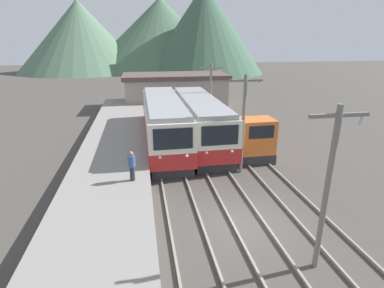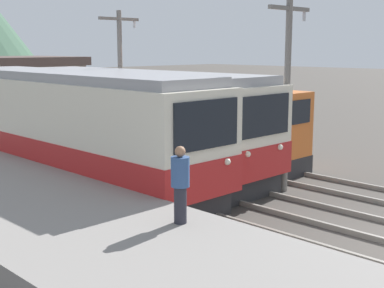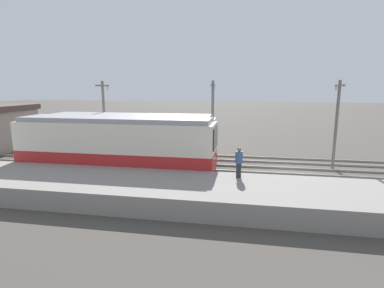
{
  "view_description": "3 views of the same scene",
  "coord_description": "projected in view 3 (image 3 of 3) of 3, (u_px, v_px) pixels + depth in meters",
  "views": [
    {
      "loc": [
        -4.3,
        -11.08,
        7.89
      ],
      "look_at": [
        -1.14,
        7.0,
        1.51
      ],
      "focal_mm": 28.0,
      "sensor_mm": 36.0,
      "label": 1
    },
    {
      "loc": [
        -12.13,
        -4.27,
        4.53
      ],
      "look_at": [
        -0.66,
        7.26,
        1.6
      ],
      "focal_mm": 50.0,
      "sensor_mm": 36.0,
      "label": 2
    },
    {
      "loc": [
        -19.98,
        3.07,
        5.6
      ],
      "look_at": [
        -1.25,
        6.43,
        1.97
      ],
      "focal_mm": 28.0,
      "sensor_mm": 36.0,
      "label": 3
    }
  ],
  "objects": [
    {
      "name": "track_right",
      "position": [
        285.0,
        160.0,
        22.92
      ],
      "size": [
        1.54,
        60.0,
        0.14
      ],
      "color": "gray",
      "rests_on": "ground"
    },
    {
      "name": "catenary_mast_near",
      "position": [
        336.0,
        121.0,
        20.33
      ],
      "size": [
        2.0,
        0.2,
        6.06
      ],
      "color": "slate",
      "rests_on": "ground"
    },
    {
      "name": "platform_left",
      "position": [
        311.0,
        200.0,
        13.7
      ],
      "size": [
        4.5,
        54.0,
        1.0
      ],
      "primitive_type": "cube",
      "color": "gray",
      "rests_on": "ground"
    },
    {
      "name": "track_left",
      "position": [
        297.0,
        184.0,
        17.31
      ],
      "size": [
        1.54,
        60.0,
        0.14
      ],
      "color": "gray",
      "rests_on": "ground"
    },
    {
      "name": "track_center",
      "position": [
        290.0,
        171.0,
        20.01
      ],
      "size": [
        1.54,
        60.0,
        0.14
      ],
      "color": "gray",
      "rests_on": "ground"
    },
    {
      "name": "ground_plane",
      "position": [
        291.0,
        173.0,
        19.83
      ],
      "size": [
        200.0,
        200.0,
        0.0
      ],
      "primitive_type": "plane",
      "color": "#47423D"
    },
    {
      "name": "catenary_mast_far",
      "position": [
        104.0,
        117.0,
        23.28
      ],
      "size": [
        2.0,
        0.2,
        6.06
      ],
      "color": "slate",
      "rests_on": "ground"
    },
    {
      "name": "catenary_mast_mid",
      "position": [
        213.0,
        119.0,
        21.81
      ],
      "size": [
        2.0,
        0.2,
        6.06
      ],
      "color": "slate",
      "rests_on": "ground"
    },
    {
      "name": "shunting_locomotive",
      "position": [
        176.0,
        142.0,
        24.19
      ],
      "size": [
        2.4,
        5.59,
        3.0
      ],
      "color": "#28282B",
      "rests_on": "ground"
    },
    {
      "name": "commuter_train_left",
      "position": [
        117.0,
        149.0,
        18.91
      ],
      "size": [
        2.84,
        12.6,
        3.77
      ],
      "color": "#28282B",
      "rests_on": "ground"
    },
    {
      "name": "person_on_platform",
      "position": [
        239.0,
        161.0,
        15.32
      ],
      "size": [
        0.38,
        0.38,
        1.6
      ],
      "color": "#282833",
      "rests_on": "platform_left"
    },
    {
      "name": "commuter_train_center",
      "position": [
        131.0,
        142.0,
        21.65
      ],
      "size": [
        2.84,
        12.27,
        3.7
      ],
      "color": "#28282B",
      "rests_on": "ground"
    }
  ]
}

